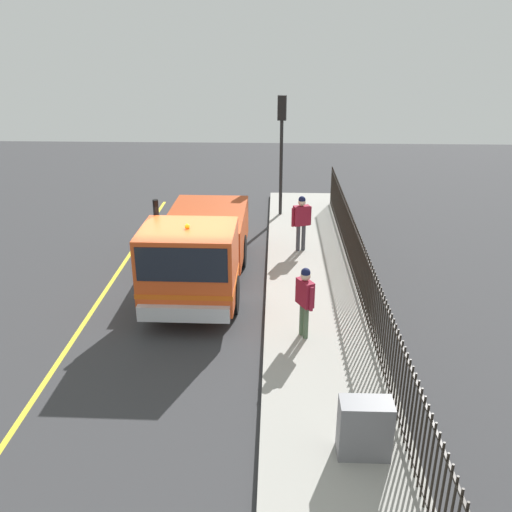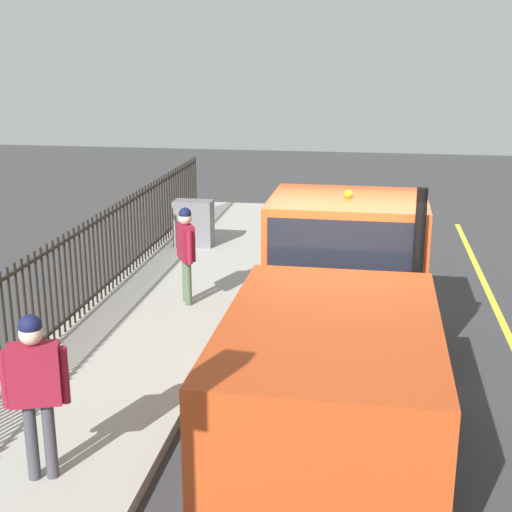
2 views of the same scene
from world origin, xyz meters
name	(u,v)px [view 1 (image 1 of 2)]	position (x,y,z in m)	size (l,w,h in m)	color
ground_plane	(193,304)	(0.00, 0.00, 0.00)	(44.37, 44.37, 0.00)	#38383A
sidewalk_slab	(316,304)	(3.15, 0.00, 0.08)	(2.58, 20.17, 0.16)	#A3A099
lane_marking	(98,303)	(-2.49, 0.00, 0.00)	(0.12, 18.15, 0.01)	yellow
work_truck	(198,248)	(0.07, 0.80, 1.25)	(2.31, 6.11, 2.66)	#D84C1E
worker_standing	(305,295)	(2.75, -1.75, 1.18)	(0.41, 0.56, 1.67)	maroon
pedestrian_distant	(301,218)	(2.88, 3.50, 1.23)	(0.61, 0.37, 1.75)	maroon
iron_fence	(363,274)	(4.27, 0.00, 0.92)	(0.04, 17.18, 1.50)	black
traffic_light_near	(282,132)	(2.26, 7.15, 3.21)	(0.32, 0.24, 4.31)	black
utility_cabinet	(365,428)	(3.55, -5.42, 0.66)	(0.84, 0.45, 1.01)	slate
traffic_cone	(159,230)	(-1.82, 4.63, 0.35)	(0.49, 0.49, 0.69)	orange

